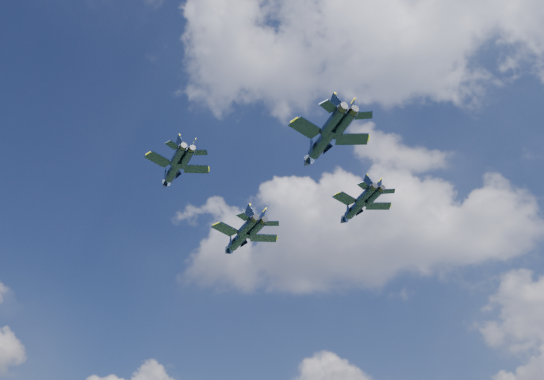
{
  "coord_description": "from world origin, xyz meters",
  "views": [
    {
      "loc": [
        31.75,
        -79.28,
        3.55
      ],
      "look_at": [
        3.7,
        5.72,
        60.4
      ],
      "focal_mm": 40.0,
      "sensor_mm": 36.0,
      "label": 1
    }
  ],
  "objects_px": {
    "jet_lead": "(239,239)",
    "jet_left": "(173,171)",
    "jet_right": "(355,208)",
    "jet_slot": "(322,143)"
  },
  "relations": [
    {
      "from": "jet_lead",
      "to": "jet_right",
      "type": "height_order",
      "value": "jet_right"
    },
    {
      "from": "jet_right",
      "to": "jet_lead",
      "type": "bearing_deg",
      "value": 132.68
    },
    {
      "from": "jet_lead",
      "to": "jet_left",
      "type": "bearing_deg",
      "value": -137.83
    },
    {
      "from": "jet_lead",
      "to": "jet_slot",
      "type": "xyz_separation_m",
      "value": [
        24.01,
        -26.83,
        -0.5
      ]
    },
    {
      "from": "jet_lead",
      "to": "jet_left",
      "type": "relative_size",
      "value": 1.27
    },
    {
      "from": "jet_left",
      "to": "jet_slot",
      "type": "relative_size",
      "value": 0.8
    },
    {
      "from": "jet_left",
      "to": "jet_right",
      "type": "xyz_separation_m",
      "value": [
        26.01,
        23.82,
        1.32
      ]
    },
    {
      "from": "jet_lead",
      "to": "jet_left",
      "type": "xyz_separation_m",
      "value": [
        -1.47,
        -26.81,
        -0.28
      ]
    },
    {
      "from": "jet_lead",
      "to": "jet_slot",
      "type": "distance_m",
      "value": 36.01
    },
    {
      "from": "jet_lead",
      "to": "jet_slot",
      "type": "relative_size",
      "value": 1.01
    }
  ]
}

